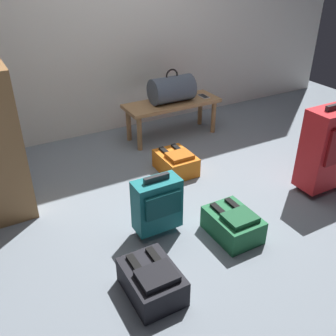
{
  "coord_description": "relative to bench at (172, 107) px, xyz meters",
  "views": [
    {
      "loc": [
        -1.38,
        -2.13,
        1.71
      ],
      "look_at": [
        -0.14,
        0.1,
        0.25
      ],
      "focal_mm": 40.36,
      "sensor_mm": 36.0,
      "label": 1
    }
  ],
  "objects": [
    {
      "name": "ground_plane",
      "position": [
        -0.45,
        -1.07,
        -0.33
      ],
      "size": [
        6.6,
        6.6,
        0.0
      ],
      "primitive_type": "plane",
      "color": "slate"
    },
    {
      "name": "duffel_bag_slate",
      "position": [
        -0.0,
        0.0,
        0.19
      ],
      "size": [
        0.44,
        0.26,
        0.34
      ],
      "color": "#475160",
      "rests_on": "bench"
    },
    {
      "name": "backpack_dark",
      "position": [
        -1.16,
        -1.82,
        -0.23
      ],
      "size": [
        0.28,
        0.38,
        0.21
      ],
      "color": "black",
      "rests_on": "ground"
    },
    {
      "name": "cell_phone",
      "position": [
        0.37,
        -0.03,
        0.06
      ],
      "size": [
        0.07,
        0.14,
        0.01
      ],
      "color": "silver",
      "rests_on": "bench"
    },
    {
      "name": "backpack_green",
      "position": [
        -0.44,
        -1.63,
        -0.23
      ],
      "size": [
        0.28,
        0.38,
        0.21
      ],
      "color": "#1E6038",
      "rests_on": "ground"
    },
    {
      "name": "backpack_orange",
      "position": [
        -0.35,
        -0.68,
        -0.23
      ],
      "size": [
        0.28,
        0.38,
        0.21
      ],
      "color": "orange",
      "rests_on": "ground"
    },
    {
      "name": "bench",
      "position": [
        0.0,
        0.0,
        0.0
      ],
      "size": [
        1.0,
        0.36,
        0.38
      ],
      "color": "#A87A4C",
      "rests_on": "ground"
    },
    {
      "name": "suitcase_small_teal",
      "position": [
        -0.88,
        -1.35,
        -0.09
      ],
      "size": [
        0.32,
        0.19,
        0.46
      ],
      "color": "#14666B",
      "rests_on": "ground"
    },
    {
      "name": "suitcase_upright_red",
      "position": [
        0.56,
        -1.51,
        0.05
      ],
      "size": [
        0.43,
        0.25,
        0.74
      ],
      "color": "red",
      "rests_on": "ground"
    }
  ]
}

